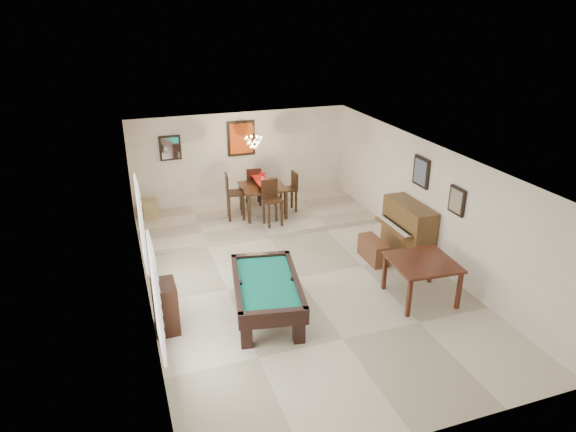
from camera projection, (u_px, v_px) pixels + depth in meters
ground_plane at (297, 278)px, 10.70m from camera, size 6.00×9.00×0.02m
wall_back at (242, 159)px, 14.11m from camera, size 6.00×0.04×2.60m
wall_front at (425, 357)px, 6.27m from camera, size 6.00×0.04×2.60m
wall_left at (143, 241)px, 9.28m from camera, size 0.04×9.00×2.60m
wall_right at (428, 202)px, 11.10m from camera, size 0.04×9.00×2.60m
ceiling at (298, 157)px, 9.69m from camera, size 6.00×9.00×0.04m
dining_step at (255, 217)px, 13.50m from camera, size 6.00×2.50×0.12m
window_left_front at (156, 298)px, 7.34m from camera, size 0.06×1.00×1.70m
window_left_rear at (141, 224)px, 9.77m from camera, size 0.06×1.00×1.70m
pool_table at (267, 299)px, 9.26m from camera, size 1.51×2.29×0.71m
square_table at (421, 280)px, 9.79m from camera, size 1.25×1.25×0.81m
upright_piano at (403, 230)px, 11.41m from camera, size 0.82×1.46×1.22m
piano_bench at (373, 250)px, 11.32m from camera, size 0.35×0.88×0.49m
apothecary_chest at (165, 307)px, 8.85m from camera, size 0.40×0.60×0.90m
dining_table at (263, 198)px, 13.37m from camera, size 1.14×1.14×0.92m
flower_vase at (262, 176)px, 13.14m from camera, size 0.18×0.18×0.27m
dining_chair_south at (273, 203)px, 12.69m from camera, size 0.47×0.47×1.15m
dining_chair_north at (253, 186)px, 14.00m from camera, size 0.44×0.44×1.08m
dining_chair_west at (235, 196)px, 13.07m from camera, size 0.50×0.50×1.21m
dining_chair_east at (288, 192)px, 13.57m from camera, size 0.40×0.40×1.06m
corner_bench at (150, 209)px, 13.32m from camera, size 0.39×0.49×0.43m
chandelier at (253, 138)px, 12.63m from camera, size 0.44×0.44×0.60m
back_painting at (241, 138)px, 13.84m from camera, size 0.75×0.06×0.95m
back_mirror at (170, 148)px, 13.31m from camera, size 0.55×0.06×0.65m
right_picture_upper at (421, 172)px, 11.11m from camera, size 0.06×0.55×0.65m
right_picture_lower at (457, 201)px, 10.06m from camera, size 0.06×0.45×0.55m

